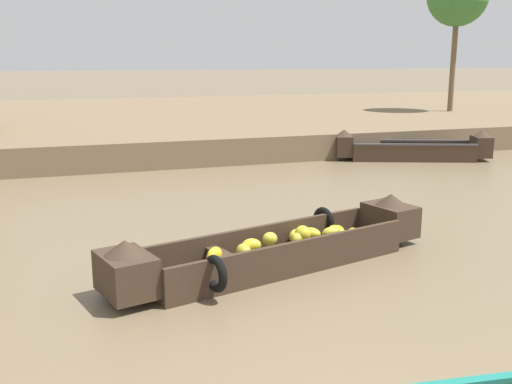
# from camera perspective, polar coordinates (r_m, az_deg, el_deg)

# --- Properties ---
(ground_plane) EXTENTS (300.00, 300.00, 0.00)m
(ground_plane) POSITION_cam_1_polar(r_m,az_deg,el_deg) (13.26, -7.19, -1.48)
(ground_plane) COLOR #726047
(riverbank_strip) EXTENTS (160.00, 20.00, 0.84)m
(riverbank_strip) POSITION_cam_1_polar(r_m,az_deg,el_deg) (27.46, -13.34, 6.50)
(riverbank_strip) COLOR #756047
(riverbank_strip) RESTS_ON ground
(banana_boat) EXTENTS (5.65, 2.48, 0.87)m
(banana_boat) POSITION_cam_1_polar(r_m,az_deg,el_deg) (9.43, 2.19, -5.35)
(banana_boat) COLOR #3D2D21
(banana_boat) RESTS_ON ground
(fishing_skiff_distant) EXTENTS (4.89, 2.51, 0.97)m
(fishing_skiff_distant) POSITION_cam_1_polar(r_m,az_deg,el_deg) (19.93, 14.67, 3.97)
(fishing_skiff_distant) COLOR #3D2D21
(fishing_skiff_distant) RESTS_ON ground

